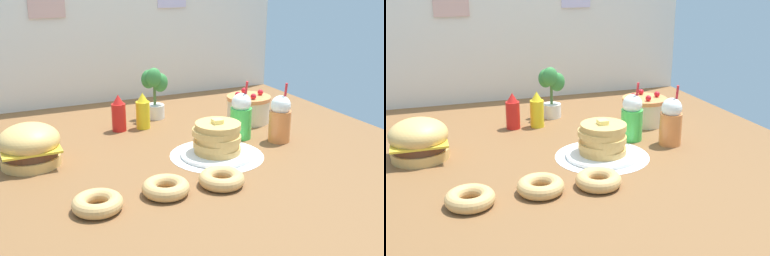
# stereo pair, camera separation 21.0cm
# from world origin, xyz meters

# --- Properties ---
(ground_plane) EXTENTS (2.22, 2.13, 0.02)m
(ground_plane) POSITION_xyz_m (0.00, 0.00, -0.01)
(ground_plane) COLOR brown
(back_wall) EXTENTS (2.22, 0.04, 0.94)m
(back_wall) POSITION_xyz_m (0.00, 1.06, 0.47)
(back_wall) COLOR silver
(back_wall) RESTS_ON ground_plane
(doily_mat) EXTENTS (0.42, 0.42, 0.00)m
(doily_mat) POSITION_xyz_m (0.15, -0.05, 0.00)
(doily_mat) COLOR white
(doily_mat) RESTS_ON ground_plane
(burger) EXTENTS (0.25, 0.25, 0.18)m
(burger) POSITION_xyz_m (-0.61, 0.18, 0.09)
(burger) COLOR #DBA859
(burger) RESTS_ON ground_plane
(pancake_stack) EXTENTS (0.32, 0.32, 0.17)m
(pancake_stack) POSITION_xyz_m (0.15, -0.05, 0.07)
(pancake_stack) COLOR white
(pancake_stack) RESTS_ON doily_mat
(layer_cake) EXTENTS (0.24, 0.24, 0.17)m
(layer_cake) POSITION_xyz_m (0.54, 0.32, 0.07)
(layer_cake) COLOR beige
(layer_cake) RESTS_ON ground_plane
(ketchup_bottle) EXTENTS (0.07, 0.07, 0.19)m
(ketchup_bottle) POSITION_xyz_m (-0.14, 0.47, 0.09)
(ketchup_bottle) COLOR red
(ketchup_bottle) RESTS_ON ground_plane
(mustard_bottle) EXTENTS (0.07, 0.07, 0.19)m
(mustard_bottle) POSITION_xyz_m (-0.02, 0.46, 0.09)
(mustard_bottle) COLOR yellow
(mustard_bottle) RESTS_ON ground_plane
(cream_soda_cup) EXTENTS (0.10, 0.10, 0.29)m
(cream_soda_cup) POSITION_xyz_m (0.37, 0.11, 0.11)
(cream_soda_cup) COLOR green
(cream_soda_cup) RESTS_ON ground_plane
(orange_float_cup) EXTENTS (0.10, 0.10, 0.29)m
(orange_float_cup) POSITION_xyz_m (0.51, -0.01, 0.11)
(orange_float_cup) COLOR orange
(orange_float_cup) RESTS_ON ground_plane
(donut_pink_glaze) EXTENTS (0.18, 0.18, 0.05)m
(donut_pink_glaze) POSITION_xyz_m (-0.46, -0.33, 0.03)
(donut_pink_glaze) COLOR tan
(donut_pink_glaze) RESTS_ON ground_plane
(donut_chocolate) EXTENTS (0.18, 0.18, 0.05)m
(donut_chocolate) POSITION_xyz_m (-0.20, -0.32, 0.03)
(donut_chocolate) COLOR tan
(donut_chocolate) RESTS_ON ground_plane
(donut_vanilla) EXTENTS (0.18, 0.18, 0.05)m
(donut_vanilla) POSITION_xyz_m (0.02, -0.33, 0.03)
(donut_vanilla) COLOR tan
(donut_vanilla) RESTS_ON ground_plane
(potted_plant) EXTENTS (0.14, 0.11, 0.29)m
(potted_plant) POSITION_xyz_m (0.10, 0.60, 0.16)
(potted_plant) COLOR white
(potted_plant) RESTS_ON ground_plane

